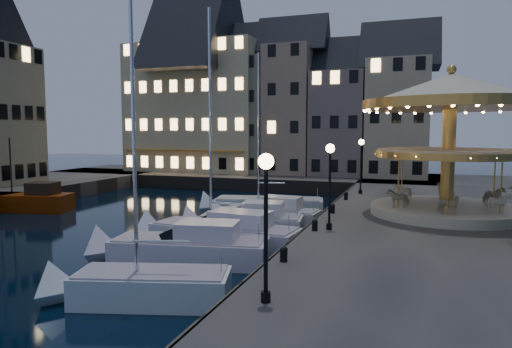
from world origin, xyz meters
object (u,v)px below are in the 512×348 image
at_px(motorboat_c, 218,233).
at_px(streetlamp_a, 266,206).
at_px(bollard_b, 315,225).
at_px(carousel, 450,117).
at_px(bollard_c, 333,208).
at_px(red_fishing_boat, 27,202).
at_px(bollard_a, 284,253).
at_px(motorboat_a, 137,288).
at_px(motorboat_e, 265,216).
at_px(motorboat_d, 244,223).
at_px(motorboat_f, 261,206).
at_px(bollard_d, 346,195).
at_px(motorboat_b, 181,249).
at_px(streetlamp_b, 330,174).
at_px(streetlamp_c, 361,158).

bearing_deg(motorboat_c, streetlamp_a, -59.38).
height_order(bollard_b, carousel, carousel).
height_order(bollard_c, red_fishing_boat, red_fishing_boat).
xyz_separation_m(bollard_b, bollard_c, (0.00, 5.00, 0.00)).
xyz_separation_m(red_fishing_boat, carousel, (29.68, 1.08, 6.17)).
distance_m(bollard_a, red_fishing_boat, 25.90).
bearing_deg(motorboat_a, bollard_a, 26.46).
height_order(streetlamp_a, bollard_a, streetlamp_a).
height_order(streetlamp_a, motorboat_e, streetlamp_a).
relative_size(motorboat_d, motorboat_e, 0.99).
bearing_deg(red_fishing_boat, carousel, 2.08).
distance_m(bollard_c, motorboat_f, 8.31).
relative_size(streetlamp_a, carousel, 0.43).
bearing_deg(red_fishing_boat, streetlamp_a, -31.93).
height_order(streetlamp_a, carousel, carousel).
distance_m(bollard_d, carousel, 9.06).
xyz_separation_m(streetlamp_a, motorboat_d, (-5.58, 13.14, -3.38)).
xyz_separation_m(bollard_b, motorboat_d, (-4.98, 3.64, -0.96)).
xyz_separation_m(bollard_d, motorboat_a, (-4.74, -18.36, -1.07)).
relative_size(streetlamp_a, motorboat_a, 0.39).
bearing_deg(motorboat_d, red_fishing_boat, 174.29).
bearing_deg(motorboat_b, streetlamp_b, 28.49).
height_order(bollard_c, motorboat_c, motorboat_c).
relative_size(motorboat_a, red_fishing_boat, 1.49).
height_order(streetlamp_a, motorboat_a, motorboat_a).
bearing_deg(streetlamp_a, motorboat_c, 120.62).
relative_size(streetlamp_b, motorboat_a, 0.39).
xyz_separation_m(streetlamp_a, motorboat_f, (-6.81, 19.91, -3.49)).
xyz_separation_m(bollard_c, carousel, (6.24, 1.56, 5.26)).
relative_size(streetlamp_c, bollard_c, 7.32).
height_order(streetlamp_a, streetlamp_b, same).
bearing_deg(motorboat_d, motorboat_a, -88.77).
distance_m(motorboat_d, red_fishing_boat, 18.55).
bearing_deg(motorboat_e, bollard_b, -53.98).
bearing_deg(carousel, motorboat_f, 162.80).
distance_m(motorboat_d, carousel, 13.16).
height_order(bollard_b, bollard_d, same).
xyz_separation_m(streetlamp_b, bollard_d, (-0.60, 10.00, -2.41)).
height_order(motorboat_a, motorboat_d, motorboat_a).
relative_size(streetlamp_c, motorboat_d, 0.58).
bearing_deg(motorboat_b, motorboat_e, 83.06).
bearing_deg(bollard_b, bollard_a, -90.00).
xyz_separation_m(streetlamp_c, bollard_c, (-0.60, -9.00, -2.41)).
xyz_separation_m(streetlamp_c, motorboat_a, (-5.34, -21.86, -3.48)).
xyz_separation_m(streetlamp_c, motorboat_e, (-5.13, -7.76, -3.38)).
relative_size(streetlamp_c, bollard_a, 7.32).
xyz_separation_m(bollard_b, motorboat_a, (-4.74, -7.86, -1.07)).
xyz_separation_m(motorboat_d, carousel, (11.23, 2.92, 6.22)).
bearing_deg(streetlamp_a, bollard_d, 91.72).
relative_size(bollard_d, carousel, 0.06).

